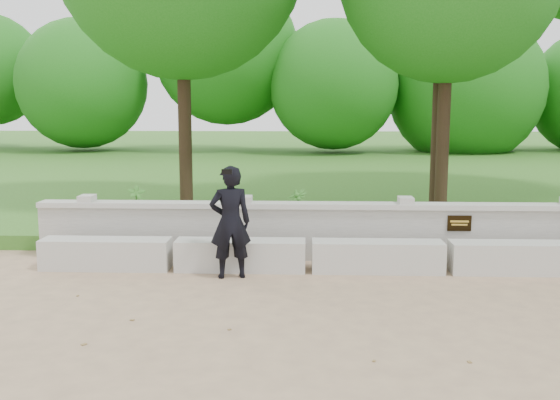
{
  "coord_description": "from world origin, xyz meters",
  "views": [
    {
      "loc": [
        -2.06,
        -6.99,
        2.4
      ],
      "look_at": [
        -2.41,
        1.65,
        1.09
      ],
      "focal_mm": 40.0,
      "sensor_mm": 36.0,
      "label": 1
    }
  ],
  "objects": [
    {
      "name": "parapet_wall",
      "position": [
        0.0,
        2.6,
        0.46
      ],
      "size": [
        12.5,
        0.35,
        0.9
      ],
      "color": "#BBB8B1",
      "rests_on": "ground"
    },
    {
      "name": "shrub_d",
      "position": [
        -2.2,
        3.89,
        0.59
      ],
      "size": [
        0.51,
        0.51,
        0.68
      ],
      "primitive_type": "imported",
      "rotation": [
        0.0,
        0.0,
        5.53
      ],
      "color": "#3B7C2A",
      "rests_on": "lawn"
    },
    {
      "name": "lawn",
      "position": [
        0.0,
        14.0,
        0.12
      ],
      "size": [
        40.0,
        22.0,
        0.25
      ],
      "primitive_type": "cube",
      "color": "#355F1C",
      "rests_on": "ground"
    },
    {
      "name": "shrub_a",
      "position": [
        -5.29,
        4.7,
        0.57
      ],
      "size": [
        0.39,
        0.32,
        0.64
      ],
      "primitive_type": "imported",
      "rotation": [
        0.0,
        0.0,
        0.32
      ],
      "color": "#3B7C2A",
      "rests_on": "lawn"
    },
    {
      "name": "ground",
      "position": [
        0.0,
        0.0,
        0.0
      ],
      "size": [
        80.0,
        80.0,
        0.0
      ],
      "primitive_type": "plane",
      "color": "tan",
      "rests_on": "ground"
    },
    {
      "name": "man_main",
      "position": [
        -3.1,
        1.5,
        0.79
      ],
      "size": [
        0.65,
        0.6,
        1.58
      ],
      "color": "black",
      "rests_on": "ground"
    },
    {
      "name": "concrete_bench",
      "position": [
        0.0,
        1.9,
        0.22
      ],
      "size": [
        11.9,
        0.45,
        0.45
      ],
      "color": "beige",
      "rests_on": "ground"
    }
  ]
}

